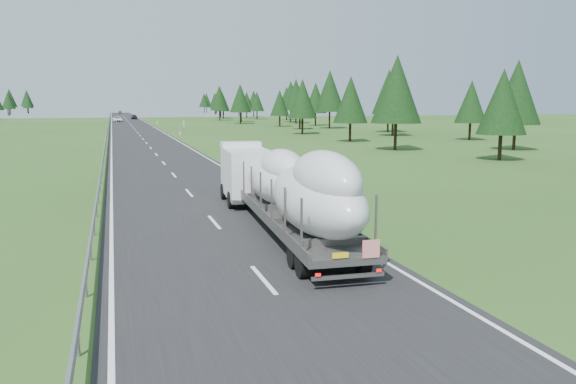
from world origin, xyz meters
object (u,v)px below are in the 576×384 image
object	(u,v)px
highway_sign	(184,125)
distant_car_dark	(134,117)
distant_van	(118,119)
boat_truck	(285,185)
distant_car_blue	(120,112)

from	to	relation	value
highway_sign	distant_car_dark	bearing A→B (deg)	92.77
highway_sign	distant_car_dark	world-z (taller)	highway_sign
highway_sign	distant_van	size ratio (longest dim) A/B	0.48
distant_car_dark	boat_truck	bearing A→B (deg)	-86.98
highway_sign	boat_truck	bearing A→B (deg)	-93.56
boat_truck	distant_car_dark	bearing A→B (deg)	90.01
highway_sign	distant_car_blue	distance (m)	189.60
highway_sign	distant_van	world-z (taller)	highway_sign
boat_truck	distant_car_dark	distance (m)	169.66
distant_car_dark	distant_car_blue	bearing A→B (deg)	94.97
boat_truck	distant_car_dark	xyz separation A→B (m)	(-0.03, 169.66, -1.28)
distant_car_dark	distant_car_blue	size ratio (longest dim) A/B	1.12
distant_car_dark	highway_sign	bearing A→B (deg)	-84.22
distant_van	distant_car_blue	distance (m)	117.25
distant_car_dark	distant_car_blue	xyz separation A→B (m)	(-3.20, 93.65, -0.11)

